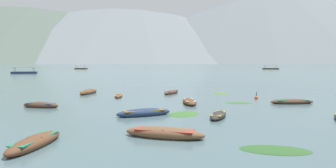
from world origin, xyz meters
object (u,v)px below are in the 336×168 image
(rowboat_8, at_px, (41,105))
(ferry_1, at_px, (24,72))
(mooring_buoy, at_px, (256,98))
(rowboat_2, at_px, (35,142))
(rowboat_10, at_px, (292,102))
(rowboat_3, at_px, (189,102))
(rowboat_6, at_px, (119,96))
(rowboat_7, at_px, (171,92))
(rowboat_1, at_px, (218,115))
(ferry_2, at_px, (271,69))
(ferry_0, at_px, (81,68))
(rowboat_11, at_px, (165,133))
(rowboat_0, at_px, (89,92))
(rowboat_4, at_px, (144,113))

(rowboat_8, relative_size, ferry_1, 0.41)
(mooring_buoy, bearing_deg, rowboat_2, -131.91)
(rowboat_2, bearing_deg, rowboat_10, 37.86)
(rowboat_2, relative_size, rowboat_3, 1.04)
(rowboat_6, height_order, rowboat_7, rowboat_7)
(rowboat_3, bearing_deg, rowboat_8, -169.94)
(rowboat_8, bearing_deg, rowboat_3, 10.06)
(rowboat_1, relative_size, ferry_2, 0.37)
(rowboat_7, xyz_separation_m, ferry_0, (-54.72, 129.18, 0.27))
(rowboat_3, distance_m, rowboat_8, 13.34)
(rowboat_11, height_order, ferry_1, ferry_1)
(rowboat_1, distance_m, rowboat_11, 6.42)
(rowboat_3, xyz_separation_m, ferry_2, (56.00, 137.91, 0.26))
(rowboat_3, bearing_deg, ferry_0, 112.30)
(rowboat_0, bearing_deg, rowboat_10, -20.31)
(rowboat_2, relative_size, ferry_0, 0.52)
(ferry_0, relative_size, ferry_2, 0.83)
(ferry_1, bearing_deg, rowboat_6, -54.70)
(ferry_2, xyz_separation_m, mooring_buoy, (-48.60, -134.27, -0.36))
(rowboat_0, distance_m, mooring_buoy, 20.24)
(rowboat_4, bearing_deg, rowboat_2, -119.56)
(rowboat_1, bearing_deg, ferry_1, 125.85)
(rowboat_4, height_order, rowboat_11, rowboat_11)
(rowboat_7, bearing_deg, rowboat_11, -90.64)
(rowboat_2, distance_m, ferry_0, 158.87)
(ferry_1, height_order, ferry_2, same)
(rowboat_7, xyz_separation_m, rowboat_10, (11.58, -8.27, -0.00))
(rowboat_10, relative_size, ferry_2, 0.47)
(rowboat_1, bearing_deg, rowboat_7, 102.78)
(rowboat_6, bearing_deg, ferry_1, 125.30)
(rowboat_8, xyz_separation_m, rowboat_11, (11.13, -9.51, 0.02))
(rowboat_8, height_order, ferry_2, ferry_2)
(rowboat_8, distance_m, mooring_buoy, 21.39)
(rowboat_2, xyz_separation_m, rowboat_7, (6.22, 22.11, -0.02))
(rowboat_8, xyz_separation_m, mooring_buoy, (20.54, 5.97, -0.09))
(rowboat_7, relative_size, rowboat_10, 0.86)
(rowboat_6, distance_m, rowboat_8, 9.23)
(rowboat_2, bearing_deg, rowboat_1, 35.80)
(rowboat_4, height_order, mooring_buoy, mooring_buoy)
(rowboat_7, xyz_separation_m, mooring_buoy, (9.19, -4.94, -0.09))
(rowboat_3, height_order, rowboat_6, rowboat_3)
(rowboat_7, height_order, mooring_buoy, mooring_buoy)
(rowboat_7, bearing_deg, rowboat_0, -179.41)
(rowboat_2, height_order, mooring_buoy, mooring_buoy)
(rowboat_4, xyz_separation_m, ferry_0, (-52.79, 143.73, 0.24))
(rowboat_0, distance_m, rowboat_3, 14.89)
(rowboat_0, relative_size, ferry_2, 0.50)
(rowboat_8, height_order, rowboat_10, rowboat_8)
(ferry_0, bearing_deg, rowboat_3, -67.70)
(rowboat_0, distance_m, rowboat_6, 5.55)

